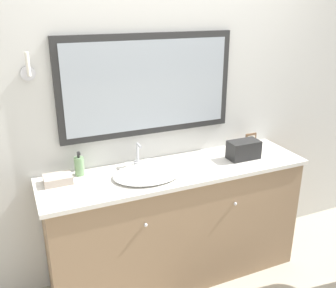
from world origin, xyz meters
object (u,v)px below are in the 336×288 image
at_px(appliance_box, 244,150).
at_px(sink_basin, 147,173).
at_px(soap_bottle, 79,166).
at_px(picture_frame, 251,141).

bearing_deg(appliance_box, sink_basin, 179.54).
bearing_deg(appliance_box, soap_bottle, 170.37).
bearing_deg(soap_bottle, picture_frame, -1.66).
height_order(appliance_box, picture_frame, appliance_box).
bearing_deg(picture_frame, soap_bottle, 178.34).
relative_size(appliance_box, picture_frame, 1.92).
distance_m(sink_basin, picture_frame, 0.97).
distance_m(sink_basin, soap_bottle, 0.47).
bearing_deg(picture_frame, appliance_box, -137.60).
distance_m(soap_bottle, appliance_box, 1.21).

